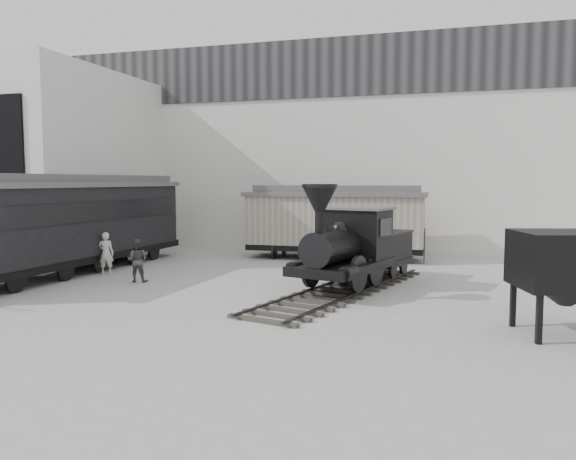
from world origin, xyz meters
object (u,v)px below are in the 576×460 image
(boxcar, at_px, (335,220))
(passenger_coach, at_px, (68,223))
(visitor_a, at_px, (106,253))
(coal_hopper, at_px, (567,268))
(visitor_b, at_px, (137,260))
(locomotive, at_px, (352,251))

(boxcar, height_order, passenger_coach, passenger_coach)
(passenger_coach, height_order, visitor_a, passenger_coach)
(passenger_coach, distance_m, coal_hopper, 17.97)
(passenger_coach, distance_m, visitor_b, 4.01)
(passenger_coach, relative_size, coal_hopper, 5.09)
(coal_hopper, bearing_deg, locomotive, 128.50)
(locomotive, bearing_deg, coal_hopper, -21.06)
(locomotive, bearing_deg, boxcar, 121.26)
(visitor_a, bearing_deg, boxcar, -157.16)
(visitor_b, bearing_deg, coal_hopper, 155.35)
(boxcar, xyz_separation_m, coal_hopper, (7.98, -11.60, -0.20))
(passenger_coach, xyz_separation_m, visitor_b, (3.70, -0.98, -1.22))
(boxcar, height_order, coal_hopper, boxcar)
(locomotive, height_order, coal_hopper, locomotive)
(boxcar, distance_m, visitor_a, 10.56)
(boxcar, relative_size, visitor_b, 5.35)
(visitor_a, distance_m, visitor_b, 2.39)
(boxcar, bearing_deg, passenger_coach, -144.02)
(boxcar, bearing_deg, locomotive, -75.33)
(locomotive, distance_m, coal_hopper, 7.37)
(visitor_a, bearing_deg, locomotive, 159.74)
(boxcar, height_order, visitor_b, boxcar)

